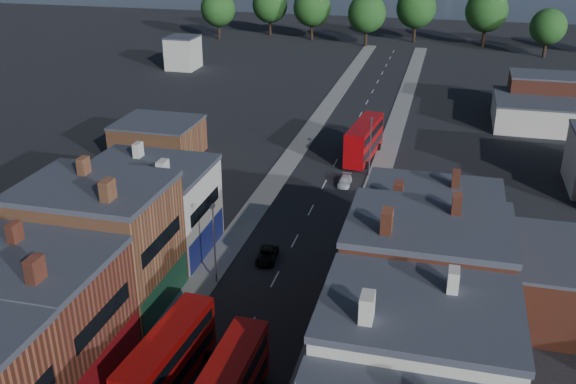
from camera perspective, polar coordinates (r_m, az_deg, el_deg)
The scene contains 10 objects.
pavement_west at distance 78.90m, azimuth -2.25°, elevation -0.47°, with size 3.00×200.00×0.12m, color gray.
pavement_east at distance 76.51m, azimuth 7.13°, elevation -1.46°, with size 3.00×200.00×0.12m, color gray.
lamp_post_2 at distance 59.48m, azimuth -6.57°, elevation -4.17°, with size 0.25×0.70×8.12m.
lamp_post_3 at distance 84.12m, azimuth 7.34°, elevation 4.32°, with size 0.25×0.70×8.12m.
bus_0 at distance 48.82m, azimuth -10.67°, elevation -14.41°, with size 3.42×11.12×4.73m.
bus_2 at distance 91.32m, azimuth 6.78°, elevation 4.66°, with size 3.97×12.29×5.21m.
car_2 at distance 64.90m, azimuth -1.89°, elevation -5.64°, with size 1.86×4.04×1.12m, color black.
car_3 at distance 82.67m, azimuth 5.08°, elevation 0.97°, with size 1.51×3.71×1.08m, color white.
ped_1 at distance 51.49m, azimuth -14.05°, elevation -14.77°, with size 0.78×0.43×1.60m, color #44221B.
ped_3 at distance 50.00m, azimuth 3.70°, elevation -15.05°, with size 1.15×0.52×1.96m, color #544E48.
Camera 1 is at (14.30, -18.91, 32.36)m, focal length 40.00 mm.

